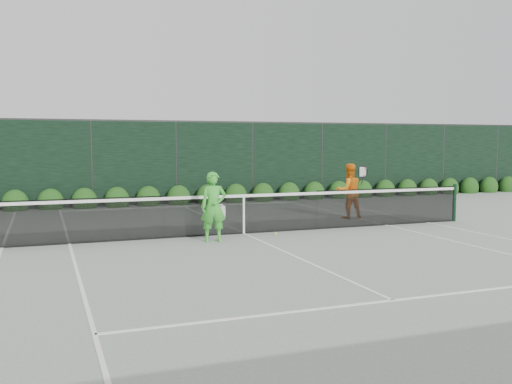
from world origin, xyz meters
name	(u,v)px	position (x,y,z in m)	size (l,w,h in m)	color
ground	(244,234)	(0.00, 0.00, 0.00)	(80.00, 80.00, 0.00)	gray
tennis_net	(243,212)	(-0.02, 0.00, 0.53)	(12.90, 0.10, 1.07)	#10321E
player_woman	(214,207)	(-1.01, -0.79, 0.80)	(0.66, 0.48, 1.59)	green
player_man	(349,191)	(3.90, 1.65, 0.82)	(0.92, 0.70, 1.63)	orange
court_lines	(244,233)	(0.00, 0.00, 0.01)	(11.03, 23.83, 0.01)	white
windscreen_fence	(288,179)	(0.00, -2.71, 1.51)	(32.00, 21.07, 3.06)	black
hedge_row	(179,198)	(0.00, 7.15, 0.23)	(31.66, 0.65, 0.94)	#113B10
tennis_balls	(233,233)	(-0.30, -0.07, 0.03)	(1.55, 1.45, 0.07)	#CEEE34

